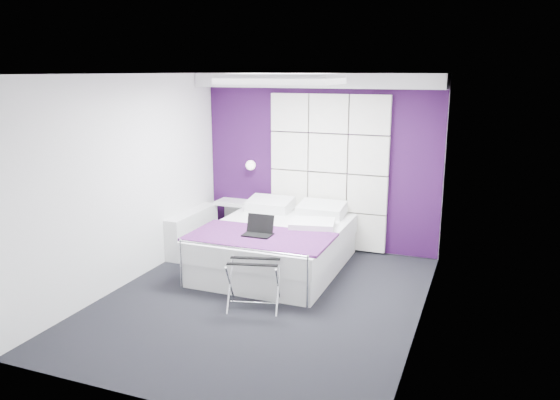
{
  "coord_description": "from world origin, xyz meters",
  "views": [
    {
      "loc": [
        2.38,
        -5.51,
        2.64
      ],
      "look_at": [
        0.09,
        0.35,
        1.14
      ],
      "focal_mm": 35.0,
      "sensor_mm": 36.0,
      "label": 1
    }
  ],
  "objects_px": {
    "wall_lamp": "(252,165)",
    "laptop": "(259,230)",
    "bed": "(276,245)",
    "nightstand": "(233,202)",
    "luggage_rack": "(254,284)",
    "radiator": "(192,231)"
  },
  "relations": [
    {
      "from": "luggage_rack",
      "to": "bed",
      "type": "bearing_deg",
      "value": 85.82
    },
    {
      "from": "radiator",
      "to": "laptop",
      "type": "distance_m",
      "value": 1.64
    },
    {
      "from": "nightstand",
      "to": "luggage_rack",
      "type": "bearing_deg",
      "value": -58.93
    },
    {
      "from": "bed",
      "to": "nightstand",
      "type": "distance_m",
      "value": 1.5
    },
    {
      "from": "luggage_rack",
      "to": "laptop",
      "type": "distance_m",
      "value": 0.93
    },
    {
      "from": "bed",
      "to": "luggage_rack",
      "type": "distance_m",
      "value": 1.32
    },
    {
      "from": "bed",
      "to": "laptop",
      "type": "height_order",
      "value": "laptop"
    },
    {
      "from": "nightstand",
      "to": "laptop",
      "type": "xyz_separation_m",
      "value": [
        1.09,
        -1.47,
        0.07
      ]
    },
    {
      "from": "radiator",
      "to": "luggage_rack",
      "type": "relative_size",
      "value": 2.1
    },
    {
      "from": "radiator",
      "to": "luggage_rack",
      "type": "bearing_deg",
      "value": -42.3
    },
    {
      "from": "nightstand",
      "to": "luggage_rack",
      "type": "height_order",
      "value": "nightstand"
    },
    {
      "from": "radiator",
      "to": "nightstand",
      "type": "bearing_deg",
      "value": 65.35
    },
    {
      "from": "nightstand",
      "to": "wall_lamp",
      "type": "bearing_deg",
      "value": 7.36
    },
    {
      "from": "wall_lamp",
      "to": "laptop",
      "type": "bearing_deg",
      "value": -62.78
    },
    {
      "from": "bed",
      "to": "nightstand",
      "type": "relative_size",
      "value": 4.37
    },
    {
      "from": "bed",
      "to": "laptop",
      "type": "bearing_deg",
      "value": -93.34
    },
    {
      "from": "wall_lamp",
      "to": "radiator",
      "type": "xyz_separation_m",
      "value": [
        -0.64,
        -0.76,
        -0.92
      ]
    },
    {
      "from": "luggage_rack",
      "to": "radiator",
      "type": "bearing_deg",
      "value": 122.74
    },
    {
      "from": "bed",
      "to": "laptop",
      "type": "xyz_separation_m",
      "value": [
        -0.03,
        -0.5,
        0.35
      ]
    },
    {
      "from": "radiator",
      "to": "luggage_rack",
      "type": "distance_m",
      "value": 2.29
    },
    {
      "from": "bed",
      "to": "luggage_rack",
      "type": "bearing_deg",
      "value": -79.23
    },
    {
      "from": "bed",
      "to": "laptop",
      "type": "distance_m",
      "value": 0.62
    }
  ]
}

